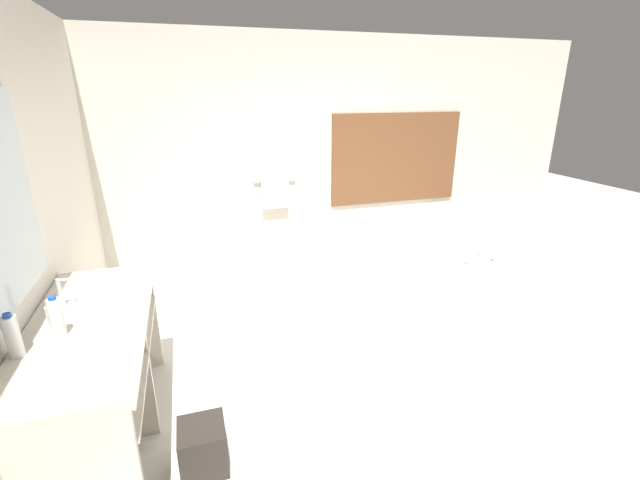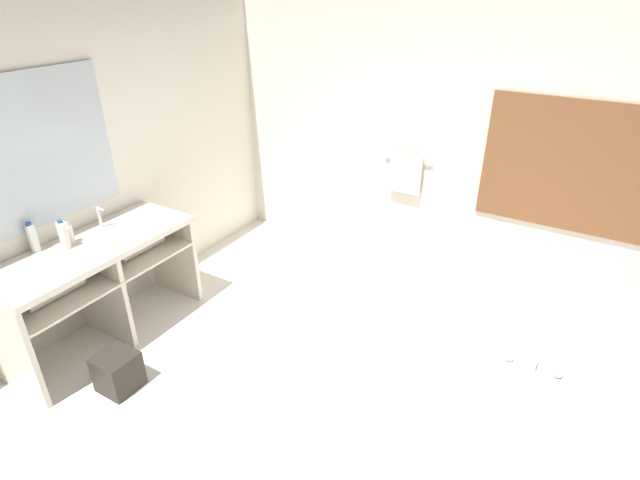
# 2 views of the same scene
# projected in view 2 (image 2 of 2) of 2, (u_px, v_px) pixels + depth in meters

# --- Properties ---
(ground_plane) EXTENTS (16.00, 16.00, 0.00)m
(ground_plane) POSITION_uv_depth(u_px,v_px,m) (318.00, 403.00, 3.53)
(ground_plane) COLOR silver
(ground_plane) RESTS_ON ground
(wall_back_with_blinds) EXTENTS (7.40, 0.13, 2.70)m
(wall_back_with_blinds) POSITION_uv_depth(u_px,v_px,m) (447.00, 139.00, 4.57)
(wall_back_with_blinds) COLOR silver
(wall_back_with_blinds) RESTS_ON ground_plane
(wall_left_with_mirror) EXTENTS (0.08, 7.40, 2.70)m
(wall_left_with_mirror) POSITION_uv_depth(u_px,v_px,m) (74.00, 166.00, 3.90)
(wall_left_with_mirror) COLOR silver
(wall_left_with_mirror) RESTS_ON ground_plane
(vanity_counter) EXTENTS (0.63, 1.57, 0.86)m
(vanity_counter) POSITION_uv_depth(u_px,v_px,m) (100.00, 269.00, 3.91)
(vanity_counter) COLOR beige
(vanity_counter) RESTS_ON ground_plane
(sink_faucet) EXTENTS (0.09, 0.04, 0.18)m
(sink_faucet) POSITION_uv_depth(u_px,v_px,m) (100.00, 218.00, 4.01)
(sink_faucet) COLOR silver
(sink_faucet) RESTS_ON vanity_counter
(bathtub) EXTENTS (0.92, 1.88, 0.70)m
(bathtub) POSITION_uv_depth(u_px,v_px,m) (546.00, 328.00, 3.76)
(bathtub) COLOR white
(bathtub) RESTS_ON ground_plane
(water_bottle_1) EXTENTS (0.07, 0.07, 0.23)m
(water_bottle_1) POSITION_uv_depth(u_px,v_px,m) (33.00, 238.00, 3.65)
(water_bottle_1) COLOR silver
(water_bottle_1) RESTS_ON vanity_counter
(water_bottle_2) EXTENTS (0.07, 0.07, 0.23)m
(water_bottle_2) POSITION_uv_depth(u_px,v_px,m) (64.00, 235.00, 3.69)
(water_bottle_2) COLOR silver
(water_bottle_2) RESTS_ON vanity_counter
(soap_dispenser) EXTENTS (0.05, 0.05, 0.17)m
(soap_dispenser) POSITION_uv_depth(u_px,v_px,m) (70.00, 234.00, 3.78)
(soap_dispenser) COLOR white
(soap_dispenser) RESTS_ON vanity_counter
(waste_bin) EXTENTS (0.26, 0.26, 0.29)m
(waste_bin) POSITION_uv_depth(u_px,v_px,m) (118.00, 372.00, 3.60)
(waste_bin) COLOR #2D2823
(waste_bin) RESTS_ON ground_plane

